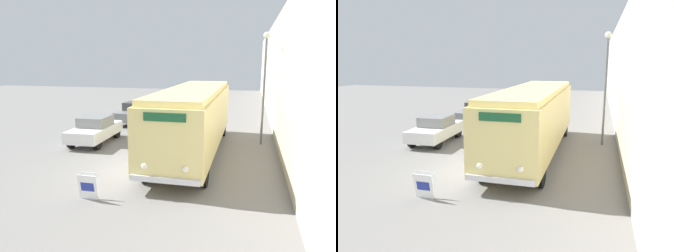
{
  "view_description": "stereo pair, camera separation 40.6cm",
  "coord_description": "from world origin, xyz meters",
  "views": [
    {
      "loc": [
        4.56,
        -12.49,
        4.58
      ],
      "look_at": [
        1.32,
        0.38,
        1.92
      ],
      "focal_mm": 35.0,
      "sensor_mm": 36.0,
      "label": 1
    },
    {
      "loc": [
        4.95,
        -12.39,
        4.58
      ],
      "look_at": [
        1.32,
        0.38,
        1.92
      ],
      "focal_mm": 35.0,
      "sensor_mm": 36.0,
      "label": 2
    }
  ],
  "objects": [
    {
      "name": "ground_plane",
      "position": [
        0.0,
        0.0,
        0.0
      ],
      "size": [
        80.0,
        80.0,
        0.0
      ],
      "primitive_type": "plane",
      "color": "slate"
    },
    {
      "name": "building_wall_right",
      "position": [
        6.22,
        10.0,
        3.69
      ],
      "size": [
        0.3,
        60.0,
        7.39
      ],
      "color": "beige",
      "rests_on": "ground_plane"
    },
    {
      "name": "vintage_bus",
      "position": [
        1.92,
        3.21,
        1.88
      ],
      "size": [
        2.57,
        11.49,
        3.28
      ],
      "color": "black",
      "rests_on": "ground_plane"
    },
    {
      "name": "sign_board",
      "position": [
        -0.53,
        -3.13,
        0.43
      ],
      "size": [
        0.68,
        0.34,
        0.89
      ],
      "color": "gray",
      "rests_on": "ground_plane"
    },
    {
      "name": "streetlamp",
      "position": [
        5.27,
        5.95,
        3.96
      ],
      "size": [
        0.36,
        0.36,
        6.06
      ],
      "color": "#595E60",
      "rests_on": "ground_plane"
    },
    {
      "name": "parked_car_near",
      "position": [
        -3.84,
        4.03,
        0.77
      ],
      "size": [
        1.89,
        4.19,
        1.51
      ],
      "rotation": [
        0.0,
        0.0,
        0.03
      ],
      "color": "black",
      "rests_on": "ground_plane"
    },
    {
      "name": "parked_car_mid",
      "position": [
        -3.57,
        10.2,
        0.8
      ],
      "size": [
        2.14,
        4.33,
        1.58
      ],
      "rotation": [
        0.0,
        0.0,
        -0.1
      ],
      "color": "black",
      "rests_on": "ground_plane"
    }
  ]
}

